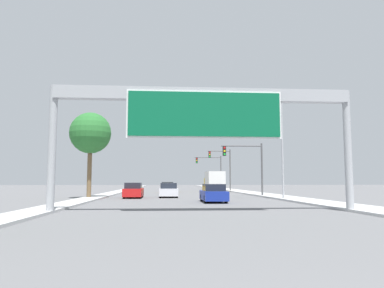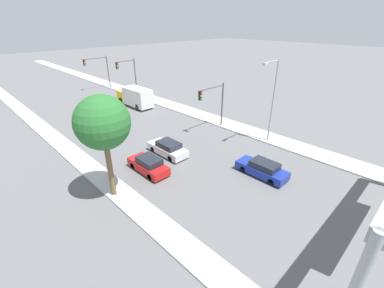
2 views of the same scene
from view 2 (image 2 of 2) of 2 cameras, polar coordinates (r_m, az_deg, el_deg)
name	(u,v)px [view 2 (image 2 of 2)]	position (r m, az deg, el deg)	size (l,w,h in m)	color
sidewalk_right	(136,94)	(51.34, -12.36, 10.90)	(3.00, 120.00, 0.15)	#B9B9B9
median_strip_left	(29,117)	(44.77, -32.54, 5.15)	(2.00, 120.00, 0.15)	#B9B9B9
car_far_right	(148,165)	(24.32, -9.65, -4.60)	(1.79, 4.41, 1.52)	red
car_near_center	(168,148)	(27.14, -5.40, -0.94)	(1.87, 4.71, 1.48)	silver
car_mid_right	(94,111)	(40.96, -20.96, 6.89)	(1.90, 4.39, 1.51)	gold
car_mid_left	(262,169)	(24.28, 15.36, -5.35)	(1.80, 4.70, 1.45)	navy
truck_box_primary	(135,97)	(43.42, -12.49, 10.20)	(2.40, 7.49, 3.05)	yellow
traffic_light_near_intersection	(215,99)	(32.45, 5.09, 9.84)	(4.62, 0.32, 5.82)	#4C4C4F
traffic_light_mid_block	(130,73)	(47.65, -13.68, 15.12)	(3.75, 0.32, 6.83)	#4C4C4F
traffic_light_far_intersection	(100,67)	(56.13, -19.76, 15.77)	(5.11, 0.32, 6.40)	#4C4C4F
palm_tree_background	(103,123)	(19.32, -19.26, 4.39)	(4.01, 4.01, 8.36)	brown
street_lamp_right	(272,96)	(29.29, 17.38, 10.11)	(2.92, 0.28, 9.32)	#9EA0A5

